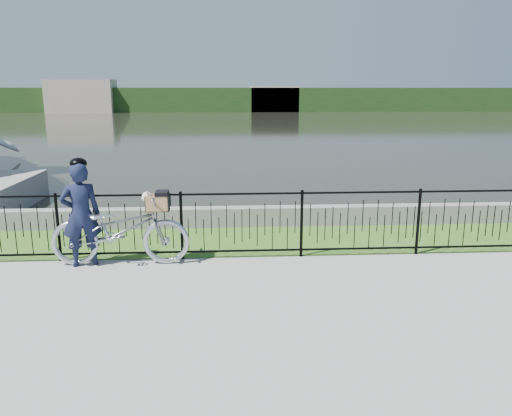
{
  "coord_description": "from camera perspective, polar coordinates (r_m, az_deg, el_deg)",
  "views": [
    {
      "loc": [
        -0.25,
        -6.41,
        2.77
      ],
      "look_at": [
        0.2,
        1.0,
        1.0
      ],
      "focal_mm": 35.0,
      "sensor_mm": 36.0,
      "label": 1
    }
  ],
  "objects": [
    {
      "name": "ground",
      "position": [
        6.98,
        -1.14,
        -9.95
      ],
      "size": [
        120.0,
        120.0,
        0.0
      ],
      "primitive_type": "plane",
      "color": "gray",
      "rests_on": "ground"
    },
    {
      "name": "grass_strip",
      "position": [
        9.42,
        -1.79,
        -3.66
      ],
      "size": [
        60.0,
        2.0,
        0.01
      ],
      "primitive_type": "cube",
      "color": "#3A641F",
      "rests_on": "ground"
    },
    {
      "name": "water",
      "position": [
        39.51,
        -3.13,
        9.35
      ],
      "size": [
        120.0,
        120.0,
        0.0
      ],
      "primitive_type": "plane",
      "color": "black",
      "rests_on": "ground"
    },
    {
      "name": "quay_wall",
      "position": [
        10.33,
        -1.96,
        -1.0
      ],
      "size": [
        60.0,
        0.3,
        0.4
      ],
      "primitive_type": "cube",
      "color": "gray",
      "rests_on": "ground"
    },
    {
      "name": "fence",
      "position": [
        8.31,
        -1.61,
        -1.92
      ],
      "size": [
        14.0,
        0.06,
        1.15
      ],
      "primitive_type": null,
      "color": "black",
      "rests_on": "ground"
    },
    {
      "name": "far_treeline",
      "position": [
        66.42,
        -3.32,
        12.27
      ],
      "size": [
        120.0,
        6.0,
        3.0
      ],
      "primitive_type": "cube",
      "color": "#213F18",
      "rests_on": "ground"
    },
    {
      "name": "far_building_left",
      "position": [
        66.81,
        -19.3,
        11.99
      ],
      "size": [
        8.0,
        4.0,
        4.0
      ],
      "primitive_type": "cube",
      "color": "#A39583",
      "rests_on": "ground"
    },
    {
      "name": "far_building_right",
      "position": [
        65.22,
        2.09,
        12.35
      ],
      "size": [
        6.0,
        3.0,
        3.2
      ],
      "primitive_type": "cube",
      "color": "#A39583",
      "rests_on": "ground"
    },
    {
      "name": "bicycle_rig",
      "position": [
        8.28,
        -15.21,
        -2.37
      ],
      "size": [
        2.2,
        0.77,
        1.22
      ],
      "color": "#B4B8C1",
      "rests_on": "ground"
    },
    {
      "name": "cyclist",
      "position": [
        8.35,
        -19.4,
        -0.57
      ],
      "size": [
        0.7,
        0.56,
        1.74
      ],
      "color": "black",
      "rests_on": "ground"
    }
  ]
}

